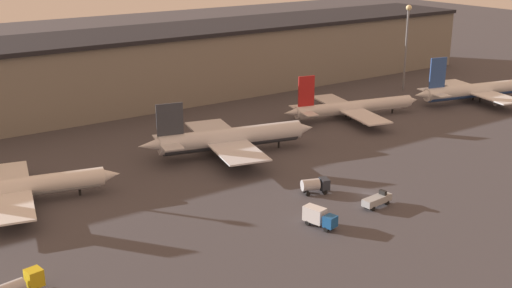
{
  "coord_description": "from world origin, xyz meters",
  "views": [
    {
      "loc": [
        -83.05,
        -82.51,
        48.41
      ],
      "look_at": [
        -10.45,
        23.59,
        6.0
      ],
      "focal_mm": 45.0,
      "sensor_mm": 36.0,
      "label": 1
    }
  ],
  "objects_px": {
    "service_vehicle_1": "(315,185)",
    "service_vehicle_2": "(18,285)",
    "service_vehicle_3": "(319,217)",
    "airplane_2": "(230,138)",
    "airplane_1": "(15,188)",
    "service_vehicle_0": "(377,200)",
    "airplane_4": "(481,90)",
    "airplane_3": "(352,107)"
  },
  "relations": [
    {
      "from": "airplane_4",
      "to": "service_vehicle_2",
      "type": "distance_m",
      "value": 149.4
    },
    {
      "from": "service_vehicle_0",
      "to": "service_vehicle_2",
      "type": "distance_m",
      "value": 63.74
    },
    {
      "from": "airplane_2",
      "to": "service_vehicle_1",
      "type": "height_order",
      "value": "airplane_2"
    },
    {
      "from": "service_vehicle_2",
      "to": "service_vehicle_3",
      "type": "distance_m",
      "value": 49.47
    },
    {
      "from": "airplane_2",
      "to": "service_vehicle_1",
      "type": "xyz_separation_m",
      "value": [
        1.28,
        -29.18,
        -2.07
      ]
    },
    {
      "from": "airplane_4",
      "to": "service_vehicle_3",
      "type": "bearing_deg",
      "value": -145.12
    },
    {
      "from": "airplane_3",
      "to": "airplane_4",
      "type": "bearing_deg",
      "value": 2.14
    },
    {
      "from": "service_vehicle_2",
      "to": "service_vehicle_3",
      "type": "height_order",
      "value": "service_vehicle_3"
    },
    {
      "from": "airplane_1",
      "to": "airplane_2",
      "type": "bearing_deg",
      "value": 14.46
    },
    {
      "from": "service_vehicle_0",
      "to": "airplane_3",
      "type": "bearing_deg",
      "value": 45.66
    },
    {
      "from": "airplane_3",
      "to": "airplane_4",
      "type": "distance_m",
      "value": 45.51
    },
    {
      "from": "airplane_1",
      "to": "service_vehicle_0",
      "type": "distance_m",
      "value": 67.51
    },
    {
      "from": "airplane_1",
      "to": "airplane_4",
      "type": "distance_m",
      "value": 137.15
    },
    {
      "from": "service_vehicle_0",
      "to": "service_vehicle_3",
      "type": "height_order",
      "value": "service_vehicle_3"
    },
    {
      "from": "airplane_3",
      "to": "service_vehicle_0",
      "type": "relative_size",
      "value": 6.23
    },
    {
      "from": "service_vehicle_1",
      "to": "service_vehicle_2",
      "type": "height_order",
      "value": "service_vehicle_2"
    },
    {
      "from": "airplane_3",
      "to": "service_vehicle_3",
      "type": "height_order",
      "value": "airplane_3"
    },
    {
      "from": "service_vehicle_2",
      "to": "service_vehicle_0",
      "type": "bearing_deg",
      "value": -14.96
    },
    {
      "from": "airplane_4",
      "to": "service_vehicle_2",
      "type": "xyz_separation_m",
      "value": [
        -145.58,
        -33.51,
        -1.73
      ]
    },
    {
      "from": "airplane_4",
      "to": "service_vehicle_0",
      "type": "xyz_separation_m",
      "value": [
        -82.11,
        -39.38,
        -2.12
      ]
    },
    {
      "from": "airplane_3",
      "to": "service_vehicle_2",
      "type": "height_order",
      "value": "airplane_3"
    },
    {
      "from": "service_vehicle_3",
      "to": "service_vehicle_0",
      "type": "bearing_deg",
      "value": 77.73
    },
    {
      "from": "airplane_1",
      "to": "airplane_4",
      "type": "height_order",
      "value": "airplane_4"
    },
    {
      "from": "airplane_1",
      "to": "airplane_3",
      "type": "relative_size",
      "value": 0.93
    },
    {
      "from": "service_vehicle_1",
      "to": "service_vehicle_3",
      "type": "relative_size",
      "value": 0.9
    },
    {
      "from": "airplane_2",
      "to": "service_vehicle_0",
      "type": "bearing_deg",
      "value": -68.2
    },
    {
      "from": "airplane_2",
      "to": "service_vehicle_3",
      "type": "height_order",
      "value": "airplane_2"
    },
    {
      "from": "airplane_4",
      "to": "service_vehicle_2",
      "type": "relative_size",
      "value": 6.22
    },
    {
      "from": "service_vehicle_0",
      "to": "airplane_1",
      "type": "bearing_deg",
      "value": 138.46
    },
    {
      "from": "service_vehicle_2",
      "to": "airplane_2",
      "type": "bearing_deg",
      "value": 21.88
    },
    {
      "from": "airplane_4",
      "to": "service_vehicle_0",
      "type": "distance_m",
      "value": 91.09
    },
    {
      "from": "service_vehicle_3",
      "to": "airplane_1",
      "type": "bearing_deg",
      "value": -148.19
    },
    {
      "from": "airplane_4",
      "to": "service_vehicle_1",
      "type": "height_order",
      "value": "airplane_4"
    },
    {
      "from": "service_vehicle_0",
      "to": "service_vehicle_1",
      "type": "relative_size",
      "value": 1.14
    },
    {
      "from": "airplane_2",
      "to": "service_vehicle_2",
      "type": "height_order",
      "value": "airplane_2"
    },
    {
      "from": "airplane_3",
      "to": "service_vehicle_2",
      "type": "xyz_separation_m",
      "value": [
        -100.81,
        -41.67,
        -1.23
      ]
    },
    {
      "from": "airplane_2",
      "to": "service_vehicle_1",
      "type": "bearing_deg",
      "value": -75.04
    },
    {
      "from": "service_vehicle_0",
      "to": "service_vehicle_2",
      "type": "relative_size",
      "value": 0.86
    },
    {
      "from": "airplane_1",
      "to": "airplane_3",
      "type": "height_order",
      "value": "airplane_1"
    },
    {
      "from": "airplane_1",
      "to": "airplane_3",
      "type": "xyz_separation_m",
      "value": [
        92.38,
        8.49,
        -0.25
      ]
    },
    {
      "from": "airplane_4",
      "to": "airplane_2",
      "type": "bearing_deg",
      "value": -168.41
    },
    {
      "from": "airplane_2",
      "to": "airplane_4",
      "type": "relative_size",
      "value": 0.88
    }
  ]
}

